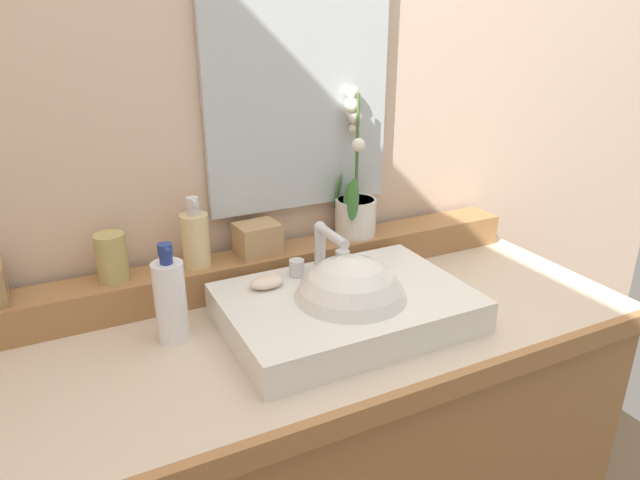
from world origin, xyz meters
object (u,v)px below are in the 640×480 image
object	(u,v)px
soap_dispenser	(195,238)
tumbler_cup	(112,257)
potted_plant	(355,202)
sink_basin	(348,310)
trinket_box	(258,239)
lotion_bottle	(170,300)
soap_bar	(267,282)

from	to	relation	value
soap_dispenser	tumbler_cup	world-z (taller)	soap_dispenser
tumbler_cup	soap_dispenser	bearing A→B (deg)	-1.98
potted_plant	soap_dispenser	distance (m)	0.40
tumbler_cup	sink_basin	bearing A→B (deg)	-31.93
soap_dispenser	sink_basin	bearing A→B (deg)	-46.40
trinket_box	soap_dispenser	bearing A→B (deg)	176.83
tumbler_cup	trinket_box	world-z (taller)	tumbler_cup
sink_basin	potted_plant	distance (m)	0.33
sink_basin	lotion_bottle	distance (m)	0.34
potted_plant	lotion_bottle	xyz separation A→B (m)	(-0.49, -0.16, -0.08)
soap_bar	soap_dispenser	bearing A→B (deg)	124.90
soap_bar	tumbler_cup	size ratio (longest dim) A/B	0.70
lotion_bottle	tumbler_cup	bearing A→B (deg)	117.88
sink_basin	potted_plant	world-z (taller)	potted_plant
trinket_box	lotion_bottle	size ratio (longest dim) A/B	0.48
soap_bar	lotion_bottle	distance (m)	0.19
lotion_bottle	soap_dispenser	bearing A→B (deg)	57.89
potted_plant	trinket_box	xyz separation A→B (m)	(-0.26, -0.01, -0.05)
soap_bar	trinket_box	bearing A→B (deg)	75.66
soap_bar	trinket_box	size ratio (longest dim) A/B	0.75
soap_bar	potted_plant	world-z (taller)	potted_plant
soap_bar	lotion_bottle	world-z (taller)	lotion_bottle
sink_basin	tumbler_cup	distance (m)	0.49
tumbler_cup	lotion_bottle	world-z (taller)	lotion_bottle
trinket_box	lotion_bottle	distance (m)	0.28
soap_dispenser	trinket_box	distance (m)	0.14
soap_dispenser	tumbler_cup	size ratio (longest dim) A/B	1.55
potted_plant	trinket_box	distance (m)	0.26
sink_basin	soap_dispenser	xyz separation A→B (m)	(-0.23, 0.25, 0.11)
potted_plant	trinket_box	world-z (taller)	potted_plant
soap_dispenser	trinket_box	bearing A→B (deg)	1.58
potted_plant	tumbler_cup	distance (m)	0.57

